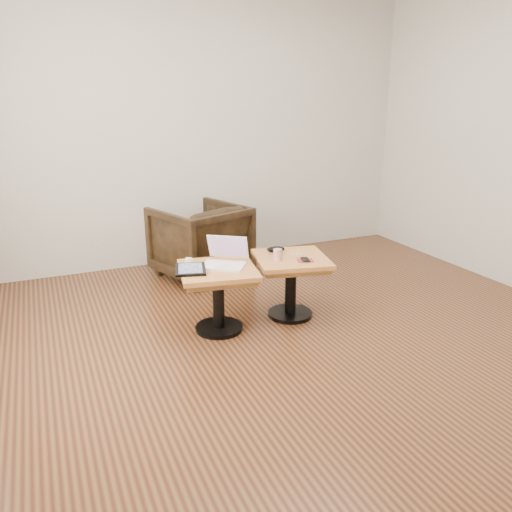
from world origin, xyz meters
name	(u,v)px	position (x,y,z in m)	size (l,w,h in m)	color
room_shell	(318,148)	(0.00, 0.00, 1.35)	(4.52, 4.52, 2.71)	#3B1B12
side_table_left	(218,284)	(-0.48, 0.53, 0.36)	(0.62, 0.62, 0.48)	black
side_table_right	(291,272)	(0.12, 0.54, 0.36)	(0.64, 0.64, 0.48)	black
laptop	(225,259)	(-0.40, 0.57, 0.53)	(0.41, 0.41, 0.20)	white
tablet	(190,269)	(-0.67, 0.55, 0.49)	(0.27, 0.31, 0.02)	black
charging_adapter	(188,260)	(-0.63, 0.75, 0.50)	(0.04, 0.04, 0.03)	white
glasses_case	(276,249)	(0.07, 0.70, 0.51)	(0.14, 0.06, 0.05)	black
striped_cup	(278,255)	(-0.01, 0.51, 0.53)	(0.07, 0.07, 0.08)	#BA3F54
earbuds_tangle	(297,254)	(0.18, 0.56, 0.49)	(0.08, 0.05, 0.02)	white
phone_on_sleeve	(305,260)	(0.18, 0.42, 0.49)	(0.13, 0.11, 0.01)	maroon
armchair	(200,241)	(-0.24, 1.70, 0.35)	(0.74, 0.77, 0.70)	black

